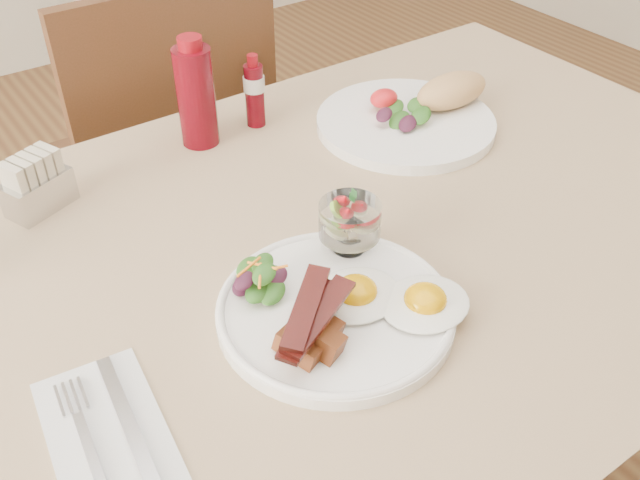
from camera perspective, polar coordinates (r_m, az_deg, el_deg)
table at (r=1.03m, az=2.74°, el=-3.04°), size 1.33×0.88×0.75m
chair_far at (r=1.58m, az=-12.26°, el=6.28°), size 0.42×0.42×0.93m
main_plate at (r=0.84m, az=1.26°, el=-5.69°), size 0.28×0.28×0.02m
fried_eggs at (r=0.83m, az=5.65°, el=-4.59°), size 0.18×0.17×0.03m
bacon_potato_pile at (r=0.77m, az=-0.54°, el=-7.01°), size 0.13×0.10×0.05m
side_salad at (r=0.84m, az=-4.75°, el=-3.27°), size 0.07×0.07×0.04m
fruit_cup at (r=0.89m, az=2.38°, el=1.58°), size 0.08×0.08×0.08m
second_plate at (r=1.22m, az=7.75°, el=10.00°), size 0.32×0.30×0.07m
ketchup_bottle at (r=1.14m, az=-9.90°, el=11.36°), size 0.07×0.07×0.18m
hot_sauce_bottle at (r=1.19m, az=-5.27°, el=11.73°), size 0.05×0.05×0.12m
sugar_caddy at (r=1.07m, az=-21.72°, el=4.05°), size 0.10×0.08×0.08m
napkin_cutlery at (r=0.76m, az=-16.52°, el=-14.62°), size 0.13×0.21×0.01m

